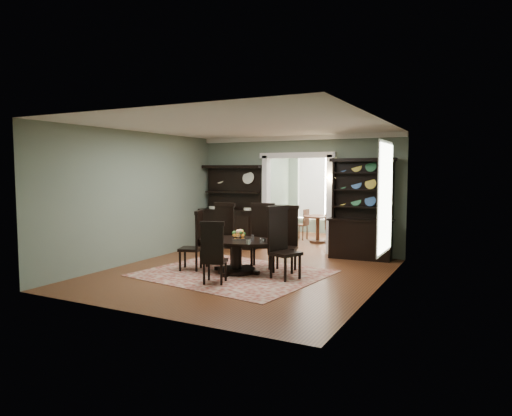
{
  "coord_description": "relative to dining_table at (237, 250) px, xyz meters",
  "views": [
    {
      "loc": [
        4.47,
        -8.04,
        2.11
      ],
      "look_at": [
        0.02,
        0.6,
        1.31
      ],
      "focal_mm": 32.0,
      "sensor_mm": 36.0,
      "label": 1
    }
  ],
  "objects": [
    {
      "name": "room",
      "position": [
        0.13,
        0.03,
        1.09
      ],
      "size": [
        5.51,
        6.01,
        3.01
      ],
      "color": "brown",
      "rests_on": "ground"
    },
    {
      "name": "parlor",
      "position": [
        0.13,
        5.52,
        1.03
      ],
      "size": [
        3.51,
        3.5,
        3.01
      ],
      "color": "brown",
      "rests_on": "ground"
    },
    {
      "name": "doorway_trim",
      "position": [
        0.13,
        2.99,
        1.13
      ],
      "size": [
        2.08,
        0.25,
        2.57
      ],
      "color": "white",
      "rests_on": "floor"
    },
    {
      "name": "right_window",
      "position": [
        2.82,
        0.92,
        1.12
      ],
      "size": [
        0.15,
        1.47,
        2.12
      ],
      "color": "white",
      "rests_on": "wall_right"
    },
    {
      "name": "wall_sconce",
      "position": [
        1.08,
        2.83,
        1.41
      ],
      "size": [
        0.27,
        0.21,
        0.21
      ],
      "color": "#AF722E",
      "rests_on": "back_wall_right"
    },
    {
      "name": "rug",
      "position": [
        -0.02,
        -0.1,
        -0.48
      ],
      "size": [
        3.83,
        3.37,
        0.01
      ],
      "primitive_type": "cube",
      "rotation": [
        0.0,
        0.0,
        -0.14
      ],
      "color": "maroon",
      "rests_on": "floor"
    },
    {
      "name": "dining_table",
      "position": [
        0.0,
        0.0,
        0.0
      ],
      "size": [
        1.76,
        1.64,
        0.69
      ],
      "rotation": [
        0.0,
        0.0,
        0.0
      ],
      "color": "black",
      "rests_on": "rug"
    },
    {
      "name": "centerpiece",
      "position": [
        0.1,
        -0.06,
        0.28
      ],
      "size": [
        1.4,
        0.9,
        0.23
      ],
      "color": "white",
      "rests_on": "dining_table"
    },
    {
      "name": "chair_far_left",
      "position": [
        -0.64,
        0.48,
        0.25
      ],
      "size": [
        0.54,
        0.52,
        1.4
      ],
      "rotation": [
        0.0,
        0.0,
        3.08
      ],
      "color": "black",
      "rests_on": "rug"
    },
    {
      "name": "chair_far_mid",
      "position": [
        0.21,
        0.78,
        0.25
      ],
      "size": [
        0.65,
        0.63,
        1.4
      ],
      "rotation": [
        0.0,
        0.0,
        3.48
      ],
      "color": "black",
      "rests_on": "rug"
    },
    {
      "name": "chair_far_right",
      "position": [
        0.81,
        0.66,
        0.24
      ],
      "size": [
        0.6,
        0.58,
        1.38
      ],
      "rotation": [
        0.0,
        0.0,
        3.36
      ],
      "color": "black",
      "rests_on": "rug"
    },
    {
      "name": "chair_end_left",
      "position": [
        -0.9,
        -0.18,
        0.19
      ],
      "size": [
        0.57,
        0.59,
        1.27
      ],
      "rotation": [
        0.0,
        0.0,
        1.9
      ],
      "color": "black",
      "rests_on": "rug"
    },
    {
      "name": "chair_end_right",
      "position": [
        1.0,
        0.01,
        0.26
      ],
      "size": [
        0.66,
        0.67,
        1.42
      ],
      "rotation": [
        0.0,
        0.0,
        -1.95
      ],
      "color": "black",
      "rests_on": "rug"
    },
    {
      "name": "chair_near",
      "position": [
        0.1,
        -1.04,
        0.14
      ],
      "size": [
        0.54,
        0.53,
        1.19
      ],
      "rotation": [
        0.0,
        0.0,
        0.31
      ],
      "color": "black",
      "rests_on": "rug"
    },
    {
      "name": "sideboard",
      "position": [
        -1.72,
        2.72,
        0.3
      ],
      "size": [
        1.75,
        0.73,
        2.25
      ],
      "rotation": [
        0.0,
        0.0,
        0.08
      ],
      "color": "black",
      "rests_on": "floor"
    },
    {
      "name": "welsh_dresser",
      "position": [
        1.88,
        2.73,
        0.39
      ],
      "size": [
        1.57,
        0.66,
        2.4
      ],
      "rotation": [
        0.0,
        0.0,
        0.06
      ],
      "color": "black",
      "rests_on": "floor"
    },
    {
      "name": "parlor_table",
      "position": [
        0.14,
        4.56,
        0.03
      ],
      "size": [
        0.85,
        0.85,
        0.78
      ],
      "color": "#5A2C19",
      "rests_on": "parlor_floor"
    },
    {
      "name": "parlor_chair_left",
      "position": [
        -0.44,
        4.85,
        0.02
      ],
      "size": [
        0.41,
        0.4,
        0.94
      ],
      "rotation": [
        0.0,
        0.0,
        1.46
      ],
      "color": "#5A2C19",
      "rests_on": "parlor_floor"
    },
    {
      "name": "parlor_chair_right",
      "position": [
        0.47,
        4.61,
        -0.03
      ],
      "size": [
        0.39,
        0.38,
        0.85
      ],
      "rotation": [
        0.0,
        0.0,
        -1.32
      ],
      "color": "#5A2C19",
      "rests_on": "parlor_floor"
    }
  ]
}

